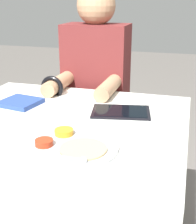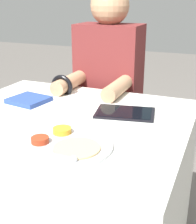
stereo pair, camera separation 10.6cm
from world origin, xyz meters
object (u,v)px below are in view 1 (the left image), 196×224
object	(u,v)px
tablet_device	(121,112)
red_notebook	(20,103)
thali_tray	(68,146)
person_diner	(96,108)

from	to	relation	value
tablet_device	red_notebook	bearing A→B (deg)	-176.84
thali_tray	red_notebook	xyz separation A→B (m)	(-0.34, 0.32, 0.00)
person_diner	thali_tray	bearing A→B (deg)	-79.17
tablet_device	person_diner	size ratio (longest dim) A/B	0.21
thali_tray	tablet_device	xyz separation A→B (m)	(0.09, 0.34, -0.00)
thali_tray	tablet_device	size ratio (longest dim) A/B	1.22
thali_tray	red_notebook	bearing A→B (deg)	137.02
red_notebook	tablet_device	world-z (taller)	red_notebook
thali_tray	tablet_device	bearing A→B (deg)	76.07
thali_tray	red_notebook	size ratio (longest dim) A/B	1.76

